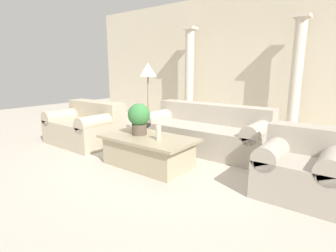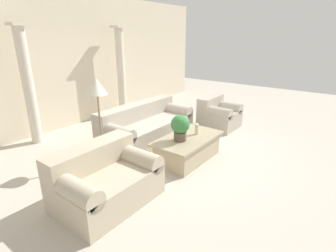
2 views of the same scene
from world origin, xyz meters
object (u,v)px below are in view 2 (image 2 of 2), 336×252
potted_plant (180,126)px  armchair (218,114)px  loveseat (105,179)px  floor_lamp (97,93)px  coffee_table (188,148)px  sofa_long (146,126)px

potted_plant → armchair: size_ratio=0.54×
loveseat → armchair: size_ratio=1.55×
loveseat → potted_plant: potted_plant is taller
loveseat → floor_lamp: bearing=52.1°
coffee_table → floor_lamp: (-1.04, 1.19, 1.08)m
sofa_long → armchair: size_ratio=2.52×
coffee_table → potted_plant: size_ratio=2.97×
coffee_table → floor_lamp: 1.91m
potted_plant → floor_lamp: (-0.83, 1.15, 0.60)m
loveseat → coffee_table: loveseat is taller
potted_plant → armchair: bearing=9.0°
sofa_long → floor_lamp: floor_lamp is taller
sofa_long → floor_lamp: bearing=-176.2°
armchair → coffee_table: bearing=-169.1°
sofa_long → armchair: bearing=-27.0°
sofa_long → armchair: sofa_long is taller
loveseat → potted_plant: bearing=-6.3°
armchair → potted_plant: bearing=-171.0°
loveseat → armchair: 3.80m
armchair → floor_lamp: bearing=165.2°
potted_plant → armchair: potted_plant is taller
loveseat → coffee_table: bearing=-6.7°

